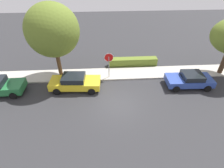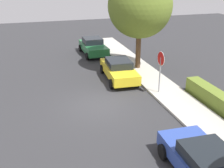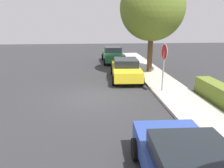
{
  "view_description": "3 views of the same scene",
  "coord_description": "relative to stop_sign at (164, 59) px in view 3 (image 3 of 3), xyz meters",
  "views": [
    {
      "loc": [
        -1.05,
        -10.75,
        10.08
      ],
      "look_at": [
        -0.27,
        1.81,
        0.76
      ],
      "focal_mm": 28.0,
      "sensor_mm": 36.0,
      "label": 1
    },
    {
      "loc": [
        14.07,
        -3.5,
        7.17
      ],
      "look_at": [
        -0.86,
        1.02,
        0.85
      ],
      "focal_mm": 45.0,
      "sensor_mm": 36.0,
      "label": 2
    },
    {
      "loc": [
        10.97,
        0.08,
        3.85
      ],
      "look_at": [
        0.8,
        1.0,
        0.94
      ],
      "focal_mm": 35.0,
      "sensor_mm": 36.0,
      "label": 3
    }
  ],
  "objects": [
    {
      "name": "stop_sign",
      "position": [
        0.0,
        0.0,
        0.0
      ],
      "size": [
        0.88,
        0.08,
        2.74
      ],
      "color": "gray",
      "rests_on": "ground_plane"
    },
    {
      "name": "parked_car_green",
      "position": [
        -9.94,
        -1.84,
        -1.16
      ],
      "size": [
        4.34,
        2.1,
        1.5
      ],
      "color": "#236B38",
      "rests_on": "ground_plane"
    },
    {
      "name": "parked_car_yellow",
      "position": [
        -3.19,
        -1.58,
        -1.19
      ],
      "size": [
        4.64,
        2.22,
        1.42
      ],
      "color": "yellow",
      "rests_on": "ground_plane"
    },
    {
      "name": "street_tree_mid_block",
      "position": [
        -4.84,
        0.52,
        2.89
      ],
      "size": [
        4.67,
        4.67,
        7.16
      ],
      "color": "#513823",
      "rests_on": "ground_plane"
    },
    {
      "name": "ground_plane",
      "position": [
        0.44,
        -3.94,
        -1.91
      ],
      "size": [
        60.0,
        60.0,
        0.0
      ],
      "primitive_type": "plane",
      "color": "#2D2D30"
    },
    {
      "name": "sidewalk_curb",
      "position": [
        0.44,
        0.58,
        -1.84
      ],
      "size": [
        32.0,
        2.19,
        0.14
      ],
      "primitive_type": "cube",
      "color": "#B2ADA3",
      "rests_on": "ground_plane"
    }
  ]
}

